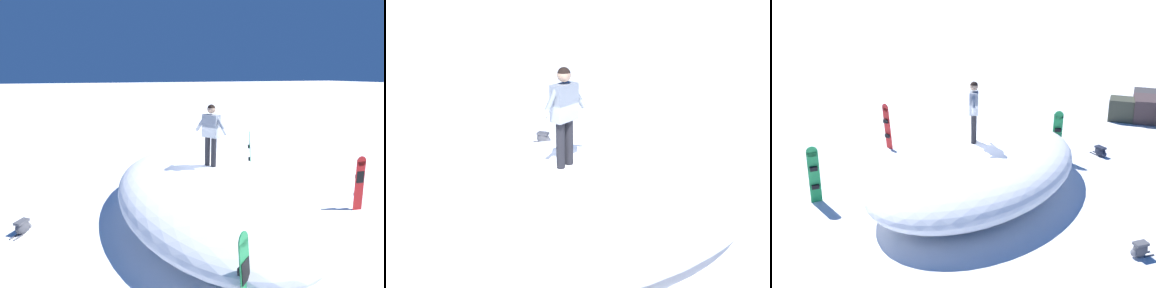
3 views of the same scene
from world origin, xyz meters
TOP-DOWN VIEW (x-y plane):
  - ground at (0.00, 0.00)m, footprint 240.00×240.00m
  - snow_mound at (-0.10, -0.13)m, footprint 5.04×7.62m
  - snowboarder_standing at (-0.00, -0.10)m, footprint 0.60×0.88m
  - snowboard_primary_upright at (-0.84, -3.55)m, footprint 0.35×0.33m
  - snowboard_secondary_upright at (4.18, -1.12)m, footprint 0.30×0.18m
  - snowboard_tertiary_upright at (2.93, 2.86)m, footprint 0.28×0.33m
  - backpack_near at (-4.72, 0.50)m, footprint 0.46×0.54m

SIDE VIEW (x-z plane):
  - ground at x=0.00m, z-range 0.00..0.00m
  - backpack_near at x=-4.72m, z-range 0.00..0.35m
  - snow_mound at x=-0.10m, z-range 0.00..1.44m
  - snowboard_secondary_upright at x=4.18m, z-range 0.03..1.62m
  - snowboard_tertiary_upright at x=2.93m, z-range 0.03..1.63m
  - snowboard_primary_upright at x=-0.84m, z-range 0.03..1.66m
  - snowboarder_standing at x=0.00m, z-range 1.59..3.23m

